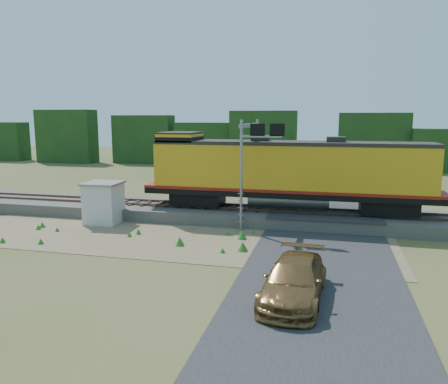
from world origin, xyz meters
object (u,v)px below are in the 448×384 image
(locomotive, at_px, (285,171))
(shed, at_px, (104,202))
(car, at_px, (294,280))
(signal_gantry, at_px, (253,146))

(locomotive, xyz_separation_m, shed, (-11.46, -3.05, -2.02))
(locomotive, bearing_deg, car, -82.12)
(signal_gantry, bearing_deg, car, -72.53)
(locomotive, height_order, signal_gantry, signal_gantry)
(shed, bearing_deg, car, -38.67)
(locomotive, distance_m, car, 12.81)
(locomotive, xyz_separation_m, signal_gantry, (-1.99, -0.65, 1.69))
(signal_gantry, distance_m, car, 13.07)
(locomotive, distance_m, shed, 12.03)
(signal_gantry, bearing_deg, locomotive, 18.24)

